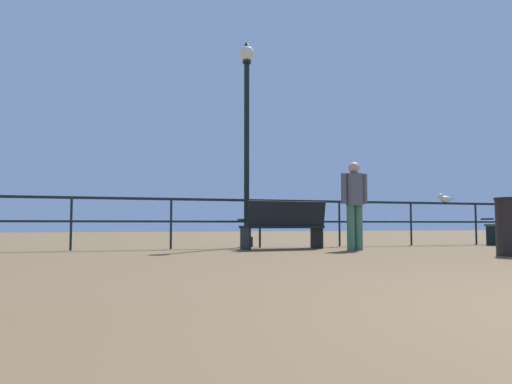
# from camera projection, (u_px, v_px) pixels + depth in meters

# --- Properties ---
(pier_railing) EXTENTS (21.95, 0.05, 1.00)m
(pier_railing) POSITION_uv_depth(u_px,v_px,m) (260.00, 212.00, 10.08)
(pier_railing) COLOR black
(pier_railing) RESTS_ON ground_plane
(bench_near_left) EXTENTS (1.67, 0.81, 0.92)m
(bench_near_left) POSITION_uv_depth(u_px,v_px,m) (284.00, 223.00, 9.45)
(bench_near_left) COLOR black
(bench_near_left) RESTS_ON ground_plane
(lamppost_center) EXTENTS (0.33, 0.33, 4.42)m
(lamppost_center) POSITION_uv_depth(u_px,v_px,m) (247.00, 127.00, 10.40)
(lamppost_center) COLOR black
(lamppost_center) RESTS_ON ground_plane
(person_by_bench) EXTENTS (0.53, 0.31, 1.64)m
(person_by_bench) POSITION_uv_depth(u_px,v_px,m) (354.00, 199.00, 9.08)
(person_by_bench) COLOR #417052
(person_by_bench) RESTS_ON ground_plane
(seagull_on_rail) EXTENTS (0.44, 0.20, 0.21)m
(seagull_on_rail) POSITION_uv_depth(u_px,v_px,m) (444.00, 198.00, 11.51)
(seagull_on_rail) COLOR silver
(seagull_on_rail) RESTS_ON pier_railing
(trash_bin) EXTENTS (0.48, 0.48, 0.89)m
(trash_bin) POSITION_uv_depth(u_px,v_px,m) (512.00, 227.00, 7.43)
(trash_bin) COLOR black
(trash_bin) RESTS_ON ground_plane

